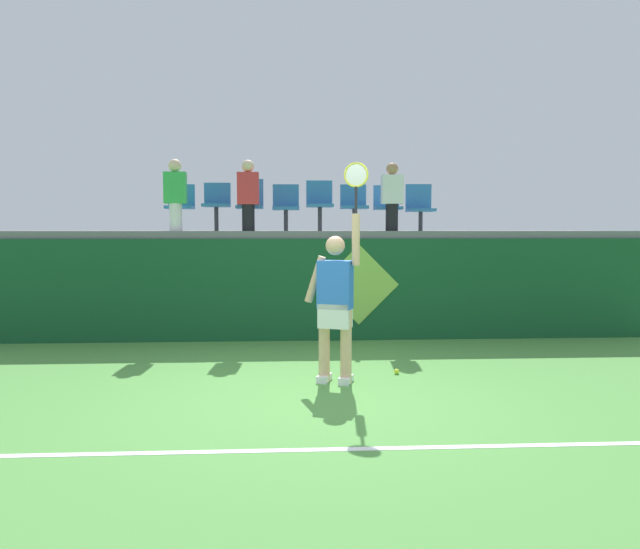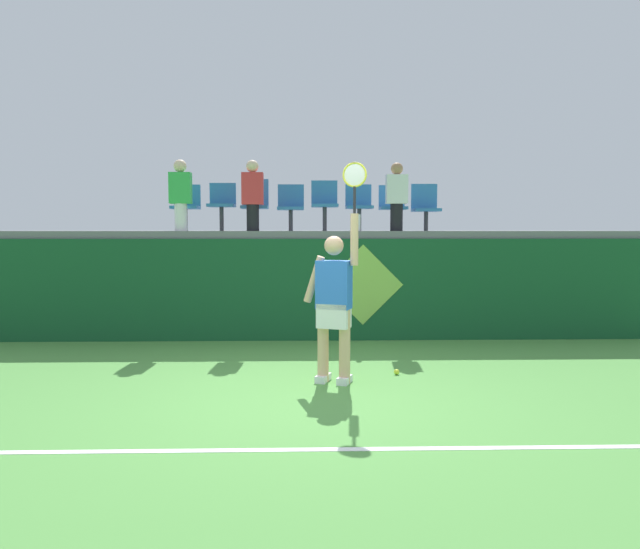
% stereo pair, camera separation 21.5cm
% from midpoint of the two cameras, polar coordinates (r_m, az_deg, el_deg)
% --- Properties ---
extents(ground_plane, '(40.00, 40.00, 0.00)m').
position_cam_midpoint_polar(ground_plane, '(6.41, -1.71, -11.68)').
color(ground_plane, '#519342').
extents(court_back_wall, '(11.36, 0.20, 1.61)m').
position_cam_midpoint_polar(court_back_wall, '(9.59, -2.24, -1.42)').
color(court_back_wall, '#144C28').
rests_on(court_back_wall, ground_plane).
extents(spectator_platform, '(11.36, 2.57, 0.12)m').
position_cam_midpoint_polar(spectator_platform, '(10.78, -2.36, 3.83)').
color(spectator_platform, slate).
rests_on(spectator_platform, court_back_wall).
extents(court_baseline_stripe, '(10.23, 0.08, 0.01)m').
position_cam_midpoint_polar(court_baseline_stripe, '(5.03, -1.26, -16.20)').
color(court_baseline_stripe, white).
rests_on(court_baseline_stripe, ground_plane).
extents(tennis_player, '(0.72, 0.38, 2.51)m').
position_cam_midpoint_polar(tennis_player, '(6.89, 0.60, -2.47)').
color(tennis_player, white).
rests_on(tennis_player, ground_plane).
extents(tennis_ball, '(0.07, 0.07, 0.07)m').
position_cam_midpoint_polar(tennis_ball, '(7.49, 6.42, -9.09)').
color(tennis_ball, '#D1E533').
rests_on(tennis_ball, ground_plane).
extents(water_bottle, '(0.07, 0.07, 0.27)m').
position_cam_midpoint_polar(water_bottle, '(9.70, 2.61, 4.91)').
color(water_bottle, white).
rests_on(water_bottle, spectator_platform).
extents(stadium_chair_0, '(0.44, 0.42, 0.78)m').
position_cam_midpoint_polar(stadium_chair_0, '(10.34, -13.63, 6.48)').
color(stadium_chair_0, '#38383D').
rests_on(stadium_chair_0, spectator_platform).
extents(stadium_chair_1, '(0.44, 0.42, 0.81)m').
position_cam_midpoint_polar(stadium_chair_1, '(10.25, -10.33, 6.70)').
color(stadium_chair_1, '#38383D').
rests_on(stadium_chair_1, spectator_platform).
extents(stadium_chair_2, '(0.44, 0.42, 0.87)m').
position_cam_midpoint_polar(stadium_chair_2, '(10.21, -7.24, 6.79)').
color(stadium_chair_2, '#38383D').
rests_on(stadium_chair_2, spectator_platform).
extents(stadium_chair_3, '(0.44, 0.42, 0.78)m').
position_cam_midpoint_polar(stadium_chair_3, '(10.17, -3.86, 6.59)').
color(stadium_chair_3, '#38383D').
rests_on(stadium_chair_3, spectator_platform).
extents(stadium_chair_4, '(0.44, 0.42, 0.85)m').
position_cam_midpoint_polar(stadium_chair_4, '(10.18, -0.64, 6.87)').
color(stadium_chair_4, '#38383D').
rests_on(stadium_chair_4, spectator_platform).
extents(stadium_chair_5, '(0.44, 0.42, 0.79)m').
position_cam_midpoint_polar(stadium_chair_5, '(10.22, 2.62, 6.65)').
color(stadium_chair_5, '#38383D').
rests_on(stadium_chair_5, spectator_platform).
extents(stadium_chair_6, '(0.44, 0.42, 0.77)m').
position_cam_midpoint_polar(stadium_chair_6, '(10.29, 5.78, 6.55)').
color(stadium_chair_6, '#38383D').
rests_on(stadium_chair_6, spectator_platform).
extents(stadium_chair_7, '(0.44, 0.42, 0.80)m').
position_cam_midpoint_polar(stadium_chair_7, '(10.40, 8.82, 6.45)').
color(stadium_chair_7, '#38383D').
rests_on(stadium_chair_7, spectator_platform).
extents(spectator_0, '(0.34, 0.20, 1.09)m').
position_cam_midpoint_polar(spectator_0, '(9.86, 6.19, 7.43)').
color(spectator_0, black).
rests_on(spectator_0, spectator_platform).
extents(spectator_1, '(0.34, 0.20, 1.13)m').
position_cam_midpoint_polar(spectator_1, '(9.91, -14.12, 7.45)').
color(spectator_1, white).
rests_on(spectator_1, spectator_platform).
extents(spectator_2, '(0.34, 0.20, 1.13)m').
position_cam_midpoint_polar(spectator_2, '(9.75, -7.44, 7.55)').
color(spectator_2, black).
rests_on(spectator_2, spectator_platform).
extents(wall_signage_mount, '(1.27, 0.01, 1.52)m').
position_cam_midpoint_polar(wall_signage_mount, '(9.66, 3.03, -6.21)').
color(wall_signage_mount, '#144C28').
rests_on(wall_signage_mount, ground_plane).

